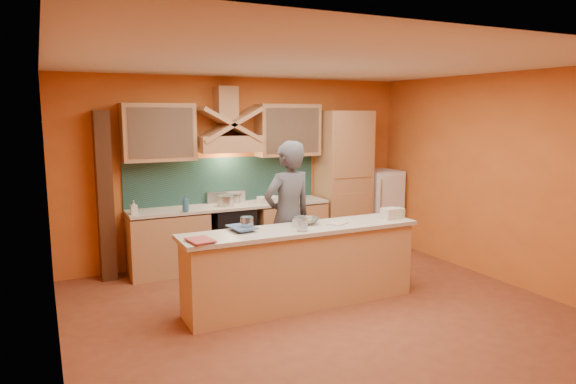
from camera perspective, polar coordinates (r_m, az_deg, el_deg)
name	(u,v)px	position (r m, az deg, el deg)	size (l,w,h in m)	color
floor	(321,312)	(6.09, 3.69, -13.12)	(5.50, 5.00, 0.01)	brown
ceiling	(324,63)	(5.67, 3.98, 14.12)	(5.50, 5.00, 0.01)	white
wall_back	(242,169)	(7.97, -5.11, 2.51)	(5.50, 0.02, 2.80)	orange
wall_front	(505,243)	(3.79, 22.93, -5.24)	(5.50, 0.02, 2.80)	orange
wall_left	(51,213)	(4.98, -24.85, -2.12)	(0.02, 5.00, 2.80)	orange
wall_right	(500,178)	(7.46, 22.52, 1.43)	(0.02, 5.00, 2.80)	orange
base_cabinet_left	(168,244)	(7.50, -13.18, -5.63)	(1.10, 0.60, 0.86)	tan
base_cabinet_right	(288,230)	(8.11, 0.05, -4.30)	(1.10, 0.60, 0.86)	tan
counter_top	(231,206)	(7.66, -6.36, -1.55)	(3.00, 0.62, 0.04)	beige
stove	(231,235)	(7.75, -6.30, -4.83)	(0.60, 0.58, 0.90)	black
backsplash	(224,180)	(7.87, -7.10, 1.30)	(3.00, 0.03, 0.70)	#1B3C36
range_hood	(229,144)	(7.59, -6.60, 5.35)	(0.92, 0.50, 0.24)	tan
hood_chimney	(226,104)	(7.67, -6.93, 9.72)	(0.30, 0.30, 0.50)	tan
upper_cabinet_left	(158,132)	(7.39, -14.21, 6.44)	(1.00, 0.35, 0.80)	tan
upper_cabinet_right	(288,130)	(8.04, -0.01, 6.89)	(1.00, 0.35, 0.80)	tan
pantry_column	(343,182)	(8.46, 6.16, 1.16)	(0.80, 0.60, 2.30)	tan
fridge	(380,208)	(8.95, 10.18, -1.74)	(0.58, 0.60, 1.30)	white
trim_column_left	(105,196)	(7.38, -19.70, -0.45)	(0.20, 0.30, 2.30)	#472816
island_body	(302,269)	(6.15, 1.52, -8.54)	(2.80, 0.55, 0.88)	tan
island_top	(302,229)	(6.02, 1.54, -4.18)	(2.90, 0.62, 0.05)	beige
person	(288,218)	(6.45, 0.01, -2.86)	(0.70, 0.46, 1.93)	#4C4C51
pot_large	(225,202)	(7.57, -7.00, -1.11)	(0.23, 0.23, 0.15)	silver
pot_small	(234,200)	(7.82, -5.99, -0.85)	(0.18, 0.18, 0.13)	#B6B5BD
soap_bottle_a	(134,207)	(7.18, -16.75, -1.65)	(0.09, 0.09, 0.19)	silver
soap_bottle_b	(185,203)	(7.17, -11.32, -1.23)	(0.09, 0.09, 0.24)	#32648B
bowl_back	(282,199)	(7.90, -0.72, -0.77)	(0.23, 0.23, 0.07)	silver
dish_rack	(268,200)	(7.70, -2.22, -0.90)	(0.28, 0.22, 0.10)	silver
book_lower	(190,242)	(5.37, -10.86, -5.51)	(0.24, 0.32, 0.03)	#B44740
book_upper	(232,229)	(5.81, -6.28, -4.09)	(0.26, 0.35, 0.03)	#436795
jar_large	(247,224)	(5.84, -4.59, -3.55)	(0.15, 0.15, 0.16)	silver
jar_small	(302,225)	(5.81, 1.61, -3.65)	(0.12, 0.12, 0.15)	silver
kitchen_scale	(299,223)	(6.03, 1.27, -3.45)	(0.11, 0.11, 0.10)	silver
mixing_bowl	(306,221)	(6.19, 2.00, -3.22)	(0.31, 0.31, 0.08)	silver
cloth	(337,223)	(6.22, 5.49, -3.47)	(0.25, 0.19, 0.02)	beige
grocery_bag_a	(391,214)	(6.59, 11.33, -2.36)	(0.21, 0.17, 0.14)	beige
grocery_bag_b	(396,212)	(6.75, 11.92, -2.23)	(0.18, 0.14, 0.11)	beige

